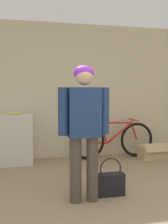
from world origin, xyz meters
The scene contains 7 objects.
wall_back centered at (0.00, 2.96, 1.30)m, with size 8.00×0.07×2.60m.
side_shelf centered at (-1.22, 2.65, 0.44)m, with size 0.72×0.52×0.89m.
person centered at (-0.32, 0.77, 0.93)m, with size 0.59×0.23×1.57m.
bicycle centered at (0.67, 2.66, 0.36)m, with size 1.69×0.46×0.75m.
banana centered at (-1.16, 2.59, 0.91)m, with size 0.29×0.08×0.04m.
handbag centered at (0.03, 0.87, 0.15)m, with size 0.34×0.13×0.47m.
cardboard_box centered at (1.42, 2.44, 0.13)m, with size 0.52×0.40×0.32m.
Camera 1 is at (-0.97, -2.13, 1.25)m, focal length 42.00 mm.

